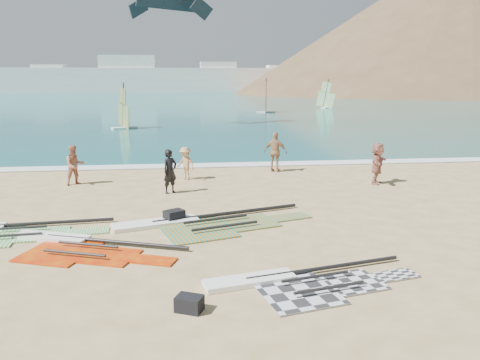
{
  "coord_description": "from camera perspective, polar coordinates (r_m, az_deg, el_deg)",
  "views": [
    {
      "loc": [
        -1.84,
        -12.31,
        4.57
      ],
      "look_at": [
        0.1,
        4.0,
        1.0
      ],
      "focal_mm": 35.0,
      "sensor_mm": 36.0,
      "label": 1
    }
  ],
  "objects": [
    {
      "name": "rig_orange",
      "position": [
        15.03,
        -4.88,
        -5.28
      ],
      "size": [
        6.56,
        3.6,
        0.21
      ],
      "rotation": [
        0.0,
        0.0,
        0.3
      ],
      "color": "orange",
      "rests_on": "ground"
    },
    {
      "name": "surf_line",
      "position": [
        25.1,
        -2.46,
        1.76
      ],
      "size": [
        300.0,
        1.2,
        0.04
      ],
      "primitive_type": "cube",
      "color": "white",
      "rests_on": "ground"
    },
    {
      "name": "windsurfer_left",
      "position": [
        44.91,
        -13.99,
        7.67
      ],
      "size": [
        2.38,
        2.56,
        4.26
      ],
      "rotation": [
        0.0,
        0.0,
        0.48
      ],
      "color": "white",
      "rests_on": "ground"
    },
    {
      "name": "gear_bag_near",
      "position": [
        15.39,
        -8.03,
        -4.38
      ],
      "size": [
        0.75,
        0.7,
        0.39
      ],
      "primitive_type": "cube",
      "rotation": [
        0.0,
        0.0,
        0.57
      ],
      "color": "black",
      "rests_on": "ground"
    },
    {
      "name": "beachgoer_back",
      "position": [
        23.37,
        4.35,
        3.43
      ],
      "size": [
        1.26,
        0.95,
        1.99
      ],
      "primitive_type": "imported",
      "rotation": [
        0.0,
        0.0,
        2.68
      ],
      "color": "#A67D55",
      "rests_on": "ground"
    },
    {
      "name": "beachgoer_left",
      "position": [
        21.63,
        -19.5,
        1.72
      ],
      "size": [
        1.06,
        0.99,
        1.75
      ],
      "primitive_type": "imported",
      "rotation": [
        0.0,
        0.0,
        0.5
      ],
      "color": "#AE6D56",
      "rests_on": "ground"
    },
    {
      "name": "kitesurf_kite",
      "position": [
        46.99,
        -8.52,
        20.61
      ],
      "size": [
        6.83,
        4.76,
        2.57
      ],
      "rotation": [
        0.0,
        0.0,
        0.59
      ],
      "color": "black",
      "rests_on": "ground"
    },
    {
      "name": "gear_bag_far",
      "position": [
        9.74,
        -6.2,
        -14.75
      ],
      "size": [
        0.63,
        0.55,
        0.31
      ],
      "primitive_type": "cube",
      "rotation": [
        0.0,
        0.0,
        -0.43
      ],
      "color": "black",
      "rests_on": "ground"
    },
    {
      "name": "far_town",
      "position": [
        162.9,
        -11.93,
        11.98
      ],
      "size": [
        160.0,
        8.0,
        12.0
      ],
      "color": "white",
      "rests_on": "ground"
    },
    {
      "name": "headland_main",
      "position": [
        166.78,
        24.97,
        9.57
      ],
      "size": [
        143.0,
        143.0,
        45.0
      ],
      "primitive_type": "cone",
      "color": "brown",
      "rests_on": "ground"
    },
    {
      "name": "beachgoer_mid",
      "position": [
        21.58,
        -6.67,
        2.01
      ],
      "size": [
        1.11,
        1.07,
        1.52
      ],
      "primitive_type": "imported",
      "rotation": [
        0.0,
        0.0,
        -0.71
      ],
      "color": "tan",
      "rests_on": "ground"
    },
    {
      "name": "sea",
      "position": [
        144.4,
        -6.15,
        10.38
      ],
      "size": [
        300.0,
        240.0,
        0.06
      ],
      "primitive_type": "cube",
      "color": "#0D615D",
      "rests_on": "ground"
    },
    {
      "name": "person_wetsuit",
      "position": [
        19.1,
        -8.53,
        1.04
      ],
      "size": [
        0.78,
        0.75,
        1.8
      ],
      "primitive_type": "imported",
      "rotation": [
        0.0,
        0.0,
        0.7
      ],
      "color": "black",
      "rests_on": "ground"
    },
    {
      "name": "rig_red",
      "position": [
        13.79,
        -19.44,
        -7.61
      ],
      "size": [
        5.12,
        3.16,
        0.2
      ],
      "rotation": [
        0.0,
        0.0,
        -0.36
      ],
      "color": "#C10406",
      "rests_on": "ground"
    },
    {
      "name": "windsurfer_centre",
      "position": [
        64.59,
        3.18,
        9.38
      ],
      "size": [
        2.67,
        3.1,
        4.7
      ],
      "rotation": [
        0.0,
        0.0,
        -0.2
      ],
      "color": "white",
      "rests_on": "ground"
    },
    {
      "name": "beachgoer_right",
      "position": [
        21.48,
        16.4,
        1.96
      ],
      "size": [
        1.34,
        1.73,
        1.83
      ],
      "primitive_type": "imported",
      "rotation": [
        0.0,
        0.0,
        1.03
      ],
      "color": "#A96556",
      "rests_on": "ground"
    },
    {
      "name": "windsurfer_right",
      "position": [
        75.54,
        10.39,
        9.59
      ],
      "size": [
        2.57,
        2.47,
        4.55
      ],
      "rotation": [
        0.0,
        0.0,
        0.98
      ],
      "color": "white",
      "rests_on": "ground"
    },
    {
      "name": "rig_grey",
      "position": [
        10.92,
        6.99,
        -12.29
      ],
      "size": [
        5.13,
        2.56,
        0.2
      ],
      "rotation": [
        0.0,
        0.0,
        0.22
      ],
      "color": "#2A2A2D",
      "rests_on": "ground"
    },
    {
      "name": "ground",
      "position": [
        13.26,
        1.64,
        -7.9
      ],
      "size": [
        300.0,
        300.0,
        0.0
      ],
      "primitive_type": "plane",
      "color": "tan",
      "rests_on": "ground"
    }
  ]
}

